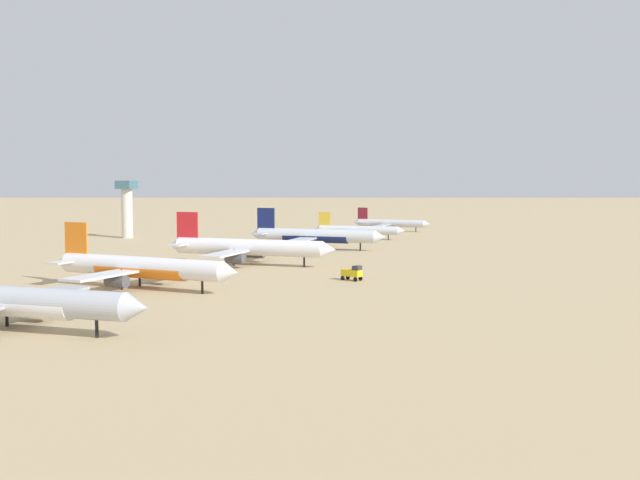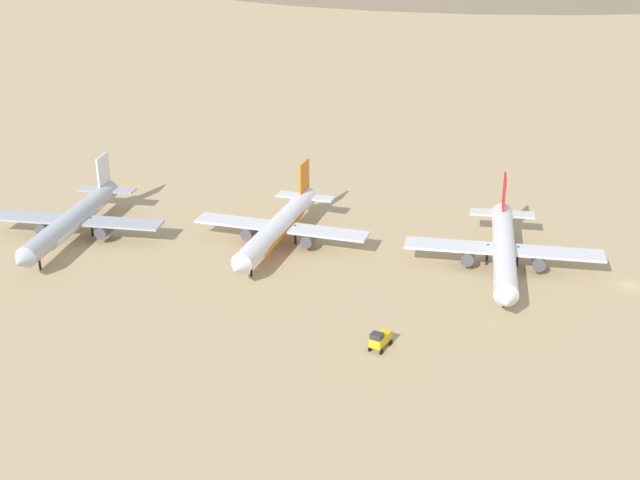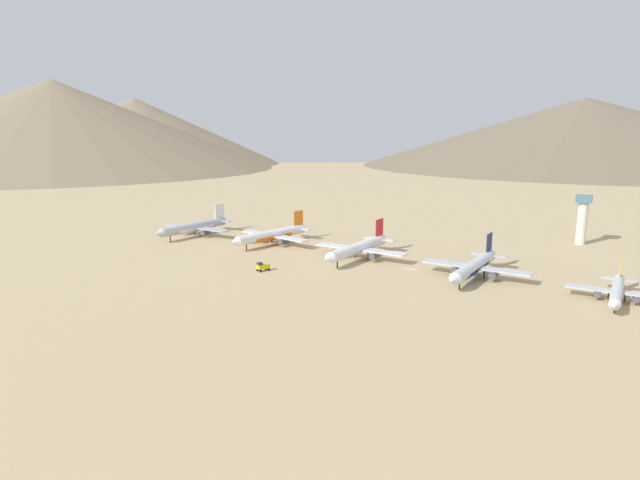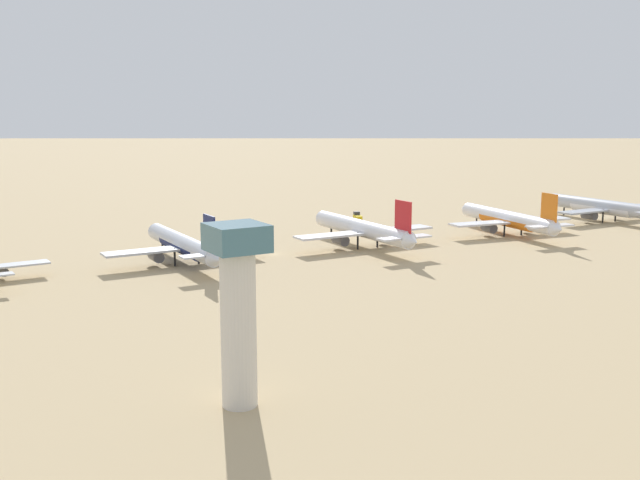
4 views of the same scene
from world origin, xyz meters
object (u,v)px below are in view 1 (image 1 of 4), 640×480
Objects in this scene: parked_jet_3 at (315,236)px; parked_jet_2 at (247,248)px; parked_jet_1 at (140,267)px; parked_jet_4 at (358,230)px; service_truck at (352,272)px; parked_jet_5 at (390,223)px; control_tower at (127,206)px; parked_jet_0 at (6,301)px.

parked_jet_2 is at bearing -95.01° from parked_jet_3.
parked_jet_4 is (14.03, 153.90, -1.24)m from parked_jet_1.
parked_jet_5 is at bearing 98.64° from service_truck.
parked_jet_5 is (7.03, 101.60, -1.14)m from parked_jet_3.
parked_jet_2 is 45.57m from service_truck.
parked_jet_4 is 7.00× the size of service_truck.
service_truck is at bearing -38.91° from control_tower.
parked_jet_3 is (6.36, 154.86, -0.15)m from parked_jet_0.
parked_jet_2 reaches higher than parked_jet_3.
parked_jet_1 is 2.11× the size of control_tower.
parked_jet_2 is at bearing 83.99° from parked_jet_1.
parked_jet_1 is 9.27× the size of service_truck.
parked_jet_3 is at bearing -94.56° from parked_jet_4.
parked_jet_4 is (10.26, 203.76, -1.31)m from parked_jet_0.
parked_jet_2 is 1.36× the size of parked_jet_4.
parked_jet_2 reaches higher than parked_jet_5.
parked_jet_5 is (13.39, 256.46, -1.29)m from parked_jet_0.
parked_jet_0 reaches higher than parked_jet_1.
control_tower is (-87.34, 181.35, 8.97)m from parked_jet_0.
parked_jet_2 is 1.37× the size of parked_jet_5.
parked_jet_2 is 2.17× the size of control_tower.
service_truck is (38.78, -23.71, -3.19)m from parked_jet_2.
parked_jet_3 is at bearing -93.96° from parked_jet_5.
control_tower is (-93.70, 26.49, 9.12)m from parked_jet_3.
parked_jet_0 is at bearing -92.35° from parked_jet_3.
parked_jet_1 is at bearing -57.56° from control_tower.
service_truck is (40.49, 78.15, -3.05)m from parked_jet_0.
parked_jet_1 is at bearing -147.41° from service_truck.
parked_jet_0 is 154.99m from parked_jet_3.
control_tower reaches higher than parked_jet_1.
parked_jet_5 is 6.95× the size of service_truck.
parked_jet_2 is at bearing 148.56° from service_truck.
parked_jet_3 is 84.01m from service_truck.
parked_jet_3 is 1.30× the size of parked_jet_4.
control_tower is at bearing 115.72° from parked_jet_0.
service_truck is at bearing -66.01° from parked_jet_3.
parked_jet_0 is 50.01m from parked_jet_1.
parked_jet_0 is at bearing -85.68° from parked_jet_1.
parked_jet_1 is 0.97× the size of parked_jet_2.
service_truck is at bearing -31.44° from parked_jet_2.
parked_jet_2 is 102.27m from parked_jet_4.
control_tower reaches higher than service_truck.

